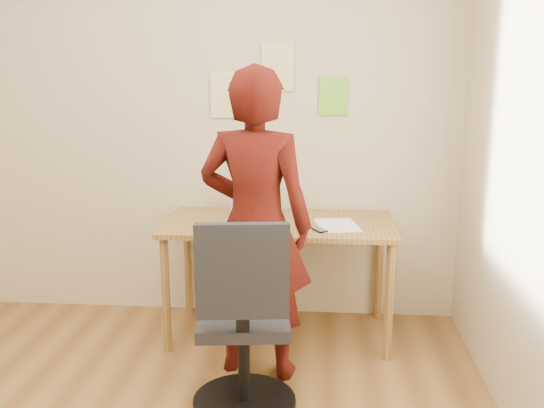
# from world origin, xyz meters

# --- Properties ---
(room) EXTENTS (3.58, 3.58, 2.78)m
(room) POSITION_xyz_m (0.00, 0.00, 1.35)
(room) COLOR brown
(room) RESTS_ON ground
(desk) EXTENTS (1.40, 0.70, 0.74)m
(desk) POSITION_xyz_m (0.59, 1.38, 0.65)
(desk) COLOR olive
(desk) RESTS_ON ground
(laptop) EXTENTS (0.31, 0.27, 0.22)m
(laptop) POSITION_xyz_m (0.42, 1.46, 0.79)
(laptop) COLOR #B8B8C0
(laptop) RESTS_ON desk
(paper_sheet) EXTENTS (0.29, 0.37, 0.00)m
(paper_sheet) POSITION_xyz_m (0.95, 1.33, 0.74)
(paper_sheet) COLOR white
(paper_sheet) RESTS_ON desk
(phone) EXTENTS (0.10, 0.12, 0.01)m
(phone) POSITION_xyz_m (0.84, 1.19, 0.74)
(phone) COLOR black
(phone) RESTS_ON desk
(wall_note_left) EXTENTS (0.21, 0.00, 0.30)m
(wall_note_left) POSITION_xyz_m (0.22, 1.74, 1.49)
(wall_note_left) COLOR #D7C781
(wall_note_left) RESTS_ON room
(wall_note_mid) EXTENTS (0.21, 0.00, 0.30)m
(wall_note_mid) POSITION_xyz_m (0.55, 1.74, 1.67)
(wall_note_mid) COLOR #D7C781
(wall_note_mid) RESTS_ON room
(wall_note_right) EXTENTS (0.18, 0.00, 0.24)m
(wall_note_right) POSITION_xyz_m (0.91, 1.74, 1.48)
(wall_note_right) COLOR #75CB2D
(wall_note_right) RESTS_ON room
(office_chair) EXTENTS (0.52, 0.52, 1.00)m
(office_chair) POSITION_xyz_m (0.48, 0.47, 0.43)
(office_chair) COLOR black
(office_chair) RESTS_ON ground
(person) EXTENTS (0.68, 0.50, 1.69)m
(person) POSITION_xyz_m (0.50, 0.90, 0.84)
(person) COLOR #3B0C08
(person) RESTS_ON ground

